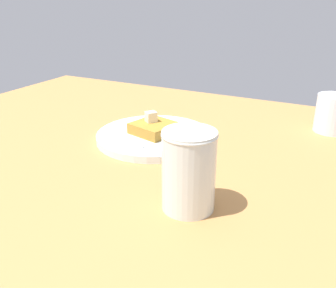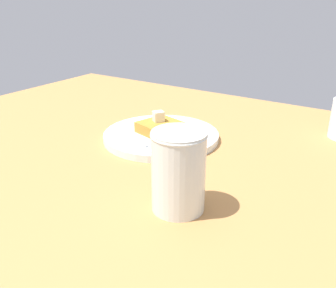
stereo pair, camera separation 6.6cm
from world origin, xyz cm
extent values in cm
cube|color=#AD7842|center=(0.00, 0.00, 1.39)|extent=(103.85, 103.85, 2.79)
cylinder|color=silver|center=(8.44, 10.64, 3.53)|extent=(24.38, 24.38, 1.48)
torus|color=gray|center=(8.44, 10.64, 3.86)|extent=(24.38, 24.38, 0.80)
cube|color=#AA7A2C|center=(8.44, 10.64, 5.39)|extent=(9.99, 9.82, 2.25)
cube|color=#F8EBC2|center=(7.47, 11.14, 7.60)|extent=(2.83, 2.89, 2.16)
cube|color=silver|center=(15.43, 3.91, 4.44)|extent=(10.03, 2.14, 0.36)
cube|color=silver|center=(9.08, 3.11, 4.44)|extent=(3.05, 2.53, 0.36)
cube|color=silver|center=(6.21, 1.92, 4.44)|extent=(3.21, 0.72, 0.36)
cube|color=silver|center=(6.14, 2.46, 4.44)|extent=(3.21, 0.72, 0.36)
cube|color=silver|center=(6.07, 3.01, 4.44)|extent=(3.21, 0.72, 0.36)
cube|color=silver|center=(6.00, 3.56, 4.44)|extent=(3.21, 0.72, 0.36)
cylinder|color=#381305|center=(25.83, -10.45, 6.42)|extent=(7.07, 7.07, 7.26)
cylinder|color=silver|center=(25.83, -10.45, 8.74)|extent=(7.69, 7.69, 11.89)
torus|color=silver|center=(25.83, -10.45, 14.23)|extent=(7.88, 7.88, 0.50)
cylinder|color=silver|center=(41.44, 33.26, 6.94)|extent=(7.75, 7.75, 8.30)
camera|label=1|loc=(44.77, -53.93, 32.46)|focal=40.00mm
camera|label=2|loc=(50.45, -50.63, 32.46)|focal=40.00mm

